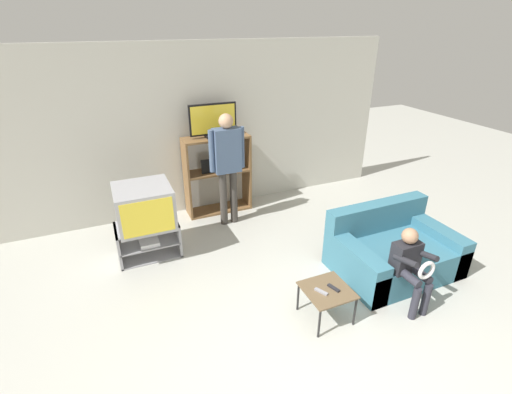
{
  "coord_description": "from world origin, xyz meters",
  "views": [
    {
      "loc": [
        -1.46,
        -1.61,
        2.85
      ],
      "look_at": [
        0.15,
        2.13,
        0.9
      ],
      "focal_mm": 26.0,
      "sensor_mm": 36.0,
      "label": 1
    }
  ],
  "objects_px": {
    "couch": "(392,251)",
    "television_flat": "(213,121)",
    "remote_control_black": "(334,288)",
    "television_main": "(144,206)",
    "snack_table": "(327,292)",
    "media_shelf": "(217,174)",
    "tv_stand": "(148,240)",
    "person_seated_child": "(411,263)",
    "person_standing_adult": "(227,159)",
    "remote_control_white": "(321,292)"
  },
  "relations": [
    {
      "from": "television_main",
      "to": "person_standing_adult",
      "type": "distance_m",
      "value": 1.37
    },
    {
      "from": "tv_stand",
      "to": "media_shelf",
      "type": "bearing_deg",
      "value": 35.04
    },
    {
      "from": "media_shelf",
      "to": "couch",
      "type": "relative_size",
      "value": 0.86
    },
    {
      "from": "tv_stand",
      "to": "television_main",
      "type": "height_order",
      "value": "television_main"
    },
    {
      "from": "television_flat",
      "to": "couch",
      "type": "distance_m",
      "value": 3.08
    },
    {
      "from": "snack_table",
      "to": "remote_control_white",
      "type": "bearing_deg",
      "value": -170.29
    },
    {
      "from": "snack_table",
      "to": "person_standing_adult",
      "type": "distance_m",
      "value": 2.44
    },
    {
      "from": "television_main",
      "to": "snack_table",
      "type": "bearing_deg",
      "value": -51.63
    },
    {
      "from": "television_flat",
      "to": "couch",
      "type": "bearing_deg",
      "value": -57.52
    },
    {
      "from": "person_standing_adult",
      "to": "remote_control_white",
      "type": "bearing_deg",
      "value": -86.09
    },
    {
      "from": "tv_stand",
      "to": "person_seated_child",
      "type": "relative_size",
      "value": 0.87
    },
    {
      "from": "snack_table",
      "to": "couch",
      "type": "xyz_separation_m",
      "value": [
        1.23,
        0.41,
        -0.07
      ]
    },
    {
      "from": "television_main",
      "to": "person_seated_child",
      "type": "distance_m",
      "value": 3.19
    },
    {
      "from": "television_flat",
      "to": "remote_control_black",
      "type": "xyz_separation_m",
      "value": [
        0.35,
        -2.8,
        -1.11
      ]
    },
    {
      "from": "tv_stand",
      "to": "person_standing_adult",
      "type": "relative_size",
      "value": 0.46
    },
    {
      "from": "media_shelf",
      "to": "television_flat",
      "type": "relative_size",
      "value": 1.73
    },
    {
      "from": "television_main",
      "to": "remote_control_black",
      "type": "distance_m",
      "value": 2.51
    },
    {
      "from": "person_seated_child",
      "to": "snack_table",
      "type": "bearing_deg",
      "value": 170.12
    },
    {
      "from": "tv_stand",
      "to": "person_seated_child",
      "type": "height_order",
      "value": "person_seated_child"
    },
    {
      "from": "couch",
      "to": "television_flat",
      "type": "bearing_deg",
      "value": 122.48
    },
    {
      "from": "remote_control_black",
      "to": "remote_control_white",
      "type": "bearing_deg",
      "value": 162.78
    },
    {
      "from": "television_flat",
      "to": "remote_control_white",
      "type": "relative_size",
      "value": 5.02
    },
    {
      "from": "tv_stand",
      "to": "remote_control_black",
      "type": "distance_m",
      "value": 2.49
    },
    {
      "from": "media_shelf",
      "to": "remote_control_black",
      "type": "xyz_separation_m",
      "value": [
        0.32,
        -2.8,
        -0.26
      ]
    },
    {
      "from": "television_main",
      "to": "media_shelf",
      "type": "distance_m",
      "value": 1.53
    },
    {
      "from": "television_flat",
      "to": "tv_stand",
      "type": "bearing_deg",
      "value": -144.31
    },
    {
      "from": "remote_control_black",
      "to": "remote_control_white",
      "type": "relative_size",
      "value": 1.0
    },
    {
      "from": "television_flat",
      "to": "person_standing_adult",
      "type": "bearing_deg",
      "value": -84.63
    },
    {
      "from": "television_main",
      "to": "couch",
      "type": "height_order",
      "value": "television_main"
    },
    {
      "from": "person_seated_child",
      "to": "remote_control_black",
      "type": "bearing_deg",
      "value": 170.42
    },
    {
      "from": "remote_control_white",
      "to": "remote_control_black",
      "type": "bearing_deg",
      "value": -26.96
    },
    {
      "from": "television_flat",
      "to": "person_standing_adult",
      "type": "height_order",
      "value": "television_flat"
    },
    {
      "from": "remote_control_white",
      "to": "person_seated_child",
      "type": "xyz_separation_m",
      "value": [
        1.0,
        -0.15,
        0.16
      ]
    },
    {
      "from": "television_flat",
      "to": "remote_control_white",
      "type": "xyz_separation_m",
      "value": [
        0.2,
        -2.8,
        -1.11
      ]
    },
    {
      "from": "couch",
      "to": "person_standing_adult",
      "type": "bearing_deg",
      "value": 127.54
    },
    {
      "from": "television_main",
      "to": "person_standing_adult",
      "type": "bearing_deg",
      "value": 18.26
    },
    {
      "from": "television_main",
      "to": "television_flat",
      "type": "bearing_deg",
      "value": 35.85
    },
    {
      "from": "television_flat",
      "to": "remote_control_white",
      "type": "height_order",
      "value": "television_flat"
    },
    {
      "from": "tv_stand",
      "to": "person_standing_adult",
      "type": "bearing_deg",
      "value": 18.15
    },
    {
      "from": "remote_control_black",
      "to": "remote_control_white",
      "type": "distance_m",
      "value": 0.15
    },
    {
      "from": "remote_control_white",
      "to": "person_seated_child",
      "type": "height_order",
      "value": "person_seated_child"
    },
    {
      "from": "television_flat",
      "to": "remote_control_white",
      "type": "distance_m",
      "value": 3.02
    },
    {
      "from": "television_main",
      "to": "tv_stand",
      "type": "bearing_deg",
      "value": 178.79
    },
    {
      "from": "tv_stand",
      "to": "television_main",
      "type": "xyz_separation_m",
      "value": [
        0.01,
        -0.0,
        0.5
      ]
    },
    {
      "from": "television_main",
      "to": "remote_control_white",
      "type": "xyz_separation_m",
      "value": [
        1.43,
        -1.92,
        -0.36
      ]
    },
    {
      "from": "television_main",
      "to": "remote_control_black",
      "type": "relative_size",
      "value": 4.78
    },
    {
      "from": "media_shelf",
      "to": "person_seated_child",
      "type": "bearing_deg",
      "value": -68.24
    },
    {
      "from": "remote_control_black",
      "to": "media_shelf",
      "type": "bearing_deg",
      "value": 80.02
    },
    {
      "from": "couch",
      "to": "person_standing_adult",
      "type": "relative_size",
      "value": 0.85
    },
    {
      "from": "television_main",
      "to": "remote_control_white",
      "type": "relative_size",
      "value": 4.78
    }
  ]
}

